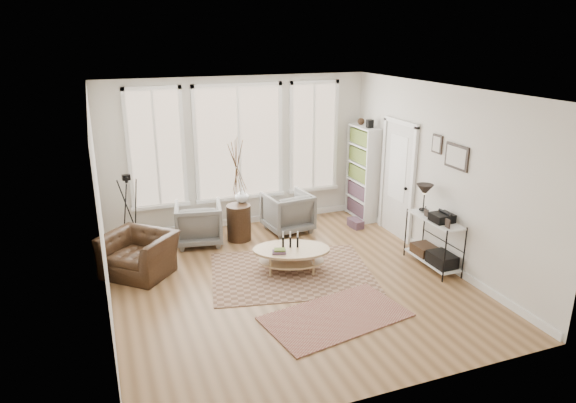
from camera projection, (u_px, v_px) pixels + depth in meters
name	position (u px, v px, depth m)	size (l,w,h in m)	color
room	(290.00, 193.00, 7.48)	(5.50, 5.54, 2.90)	#936C44
bay_window	(239.00, 145.00, 9.80)	(4.14, 0.12, 2.24)	tan
door	(398.00, 177.00, 9.43)	(0.09, 1.06, 2.22)	silver
bookcase	(363.00, 172.00, 10.39)	(0.31, 0.85, 2.06)	white
low_shelf	(434.00, 237.00, 8.27)	(0.38, 1.08, 1.30)	white
wall_art	(451.00, 153.00, 7.94)	(0.04, 0.88, 0.44)	black
rug_main	(291.00, 273.00, 8.20)	(2.51, 1.88, 0.01)	brown
rug_runner	(336.00, 316.00, 6.92)	(1.91, 1.06, 0.01)	maroon
coffee_table	(291.00, 254.00, 8.18)	(1.41, 1.13, 0.56)	tan
armchair_left	(199.00, 223.00, 9.26)	(0.81, 0.83, 0.76)	slate
armchair_right	(288.00, 212.00, 9.84)	(0.82, 0.84, 0.76)	slate
side_table	(238.00, 193.00, 9.25)	(0.44, 0.44, 1.86)	#322014
vase	(242.00, 195.00, 9.47)	(0.25, 0.25, 0.26)	silver
accent_chair	(139.00, 254.00, 8.08)	(1.02, 0.89, 0.66)	#322014
tripod_camera	(130.00, 215.00, 8.97)	(0.48, 0.48, 1.35)	black
book_stack_near	(354.00, 222.00, 10.14)	(0.20, 0.26, 0.16)	maroon
book_stack_far	(357.00, 224.00, 10.05)	(0.19, 0.25, 0.16)	maroon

